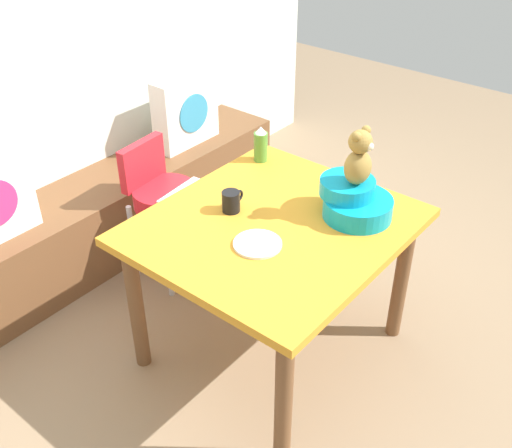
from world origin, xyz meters
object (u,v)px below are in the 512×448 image
(teddy_bear, at_px, (359,158))
(coffee_mug, at_px, (231,201))
(infant_seat_teal, at_px, (354,201))
(pillow_floral_right, at_px, (185,110))
(dinner_plate_near, at_px, (258,244))
(dining_table, at_px, (274,243))
(highchair, at_px, (163,194))
(ketchup_bottle, at_px, (261,145))

(teddy_bear, height_order, coffee_mug, teddy_bear)
(infant_seat_teal, bearing_deg, teddy_bear, -90.00)
(pillow_floral_right, bearing_deg, dinner_plate_near, -124.41)
(infant_seat_teal, bearing_deg, coffee_mug, 125.48)
(dining_table, height_order, dinner_plate_near, dinner_plate_near)
(dinner_plate_near, bearing_deg, teddy_bear, -22.31)
(highchair, relative_size, dinner_plate_near, 3.95)
(teddy_bear, distance_m, ketchup_bottle, 0.67)
(ketchup_bottle, xyz_separation_m, coffee_mug, (-0.45, -0.19, -0.04))
(coffee_mug, bearing_deg, highchair, 76.88)
(teddy_bear, distance_m, dinner_plate_near, 0.55)
(dining_table, bearing_deg, dinner_plate_near, -164.32)
(dining_table, xyz_separation_m, highchair, (0.10, 0.82, -0.11))
(infant_seat_teal, height_order, teddy_bear, teddy_bear)
(infant_seat_teal, height_order, ketchup_bottle, ketchup_bottle)
(pillow_floral_right, bearing_deg, infant_seat_teal, -106.72)
(pillow_floral_right, relative_size, ketchup_bottle, 2.38)
(ketchup_bottle, bearing_deg, pillow_floral_right, 70.16)
(pillow_floral_right, height_order, infant_seat_teal, same)
(teddy_bear, xyz_separation_m, coffee_mug, (-0.31, 0.43, -0.23))
(highchair, bearing_deg, coffee_mug, -103.12)
(highchair, distance_m, coffee_mug, 0.68)
(pillow_floral_right, relative_size, dinner_plate_near, 2.20)
(teddy_bear, bearing_deg, highchair, 98.98)
(ketchup_bottle, bearing_deg, dinner_plate_near, -142.22)
(ketchup_bottle, xyz_separation_m, dinner_plate_near, (-0.58, -0.45, -0.08))
(teddy_bear, relative_size, coffee_mug, 2.08)
(pillow_floral_right, relative_size, dining_table, 0.39)
(dining_table, xyz_separation_m, ketchup_bottle, (0.41, 0.40, 0.19))
(infant_seat_teal, distance_m, coffee_mug, 0.53)
(dining_table, distance_m, ketchup_bottle, 0.60)
(infant_seat_teal, bearing_deg, pillow_floral_right, 73.28)
(dining_table, distance_m, dinner_plate_near, 0.21)
(pillow_floral_right, bearing_deg, highchair, -145.52)
(highchair, height_order, dinner_plate_near, highchair)
(highchair, height_order, coffee_mug, coffee_mug)
(highchair, xyz_separation_m, teddy_bear, (0.17, -1.05, 0.50))
(dining_table, xyz_separation_m, coffee_mug, (-0.04, 0.20, 0.15))
(pillow_floral_right, xyz_separation_m, coffee_mug, (-0.75, -1.03, 0.11))
(pillow_floral_right, distance_m, dinner_plate_near, 1.56)
(dining_table, relative_size, highchair, 1.41)
(infant_seat_teal, bearing_deg, dinner_plate_near, 157.75)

